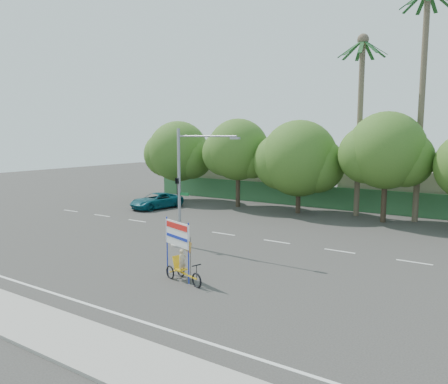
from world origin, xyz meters
The scene contains 14 objects.
ground centered at (0.00, 0.00, 0.00)m, with size 120.00×120.00×0.00m, color #33302D.
sidewalk_near centered at (0.00, -7.50, 0.06)m, with size 50.00×2.40×0.12m, color gray.
fence centered at (0.00, 21.50, 1.00)m, with size 38.00×0.08×2.00m, color #336B3D.
building_left centered at (-10.00, 26.00, 2.00)m, with size 12.00×8.00×4.00m, color #B8AA92.
building_right centered at (8.00, 26.00, 1.80)m, with size 14.00×8.00×3.60m, color #B8AA92.
tree_far_left centered at (-14.05, 18.00, 4.76)m, with size 7.14×6.00×7.96m.
tree_left centered at (-7.05, 18.00, 5.06)m, with size 6.66×5.60×8.07m.
tree_center centered at (-1.05, 18.00, 4.47)m, with size 7.62×6.40×7.85m.
tree_right centered at (5.95, 18.00, 5.24)m, with size 6.90×5.80×8.36m.
palm_tall centered at (8.00, 19.50, 10.46)m, with size 3.73×3.79×17.45m.
palm_short centered at (3.50, 19.50, 8.86)m, with size 3.73×3.79×14.45m.
traffic_signal centered at (-2.20, 3.98, 2.92)m, with size 4.72×1.10×7.00m.
trike_billboard centered at (1.53, -0.88, 1.14)m, with size 2.74×1.20×2.82m.
pickup_truck centered at (-12.66, 13.15, 0.69)m, with size 2.29×4.96×1.38m, color #0D505E.
Camera 1 is at (13.85, -15.99, 6.67)m, focal length 35.00 mm.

